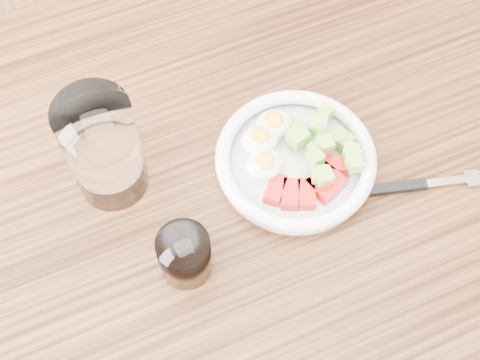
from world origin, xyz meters
name	(u,v)px	position (x,y,z in m)	size (l,w,h in m)	color
ground	(246,337)	(0.00, 0.00, 0.00)	(4.00, 4.00, 0.00)	brown
dining_table	(249,223)	(0.00, 0.00, 0.67)	(1.50, 0.90, 0.77)	brown
bowl	(295,158)	(0.07, 0.02, 0.79)	(0.22, 0.22, 0.05)	white
fork	(410,186)	(0.20, -0.08, 0.77)	(0.21, 0.08, 0.01)	black
water_glass	(103,149)	(-0.16, 0.09, 0.86)	(0.10, 0.10, 0.17)	white
coffee_glass	(185,255)	(-0.12, -0.06, 0.81)	(0.07, 0.07, 0.08)	white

